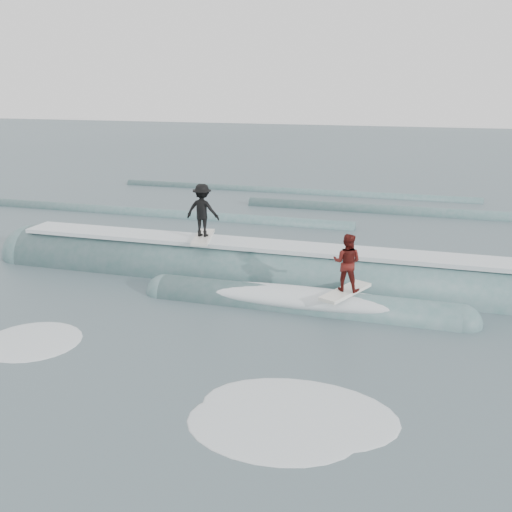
# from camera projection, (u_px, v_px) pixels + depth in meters

# --- Properties ---
(ground) EXTENTS (160.00, 160.00, 0.00)m
(ground) POSITION_uv_depth(u_px,v_px,m) (195.00, 359.00, 13.84)
(ground) COLOR #3D5059
(ground) RESTS_ON ground
(breaking_wave) EXTENTS (20.84, 3.96, 2.37)m
(breaking_wave) POSITION_uv_depth(u_px,v_px,m) (269.00, 281.00, 19.16)
(breaking_wave) COLOR #3D6766
(breaking_wave) RESTS_ON ground
(surfer_black) EXTENTS (1.17, 2.07, 1.91)m
(surfer_black) POSITION_uv_depth(u_px,v_px,m) (203.00, 212.00, 19.52)
(surfer_black) COLOR silver
(surfer_black) RESTS_ON ground
(surfer_red) EXTENTS (1.33, 2.05, 1.78)m
(surfer_red) POSITION_uv_depth(u_px,v_px,m) (347.00, 266.00, 16.30)
(surfer_red) COLOR white
(surfer_red) RESTS_ON ground
(whitewater) EXTENTS (13.24, 4.32, 0.10)m
(whitewater) POSITION_uv_depth(u_px,v_px,m) (181.00, 387.00, 12.61)
(whitewater) COLOR silver
(whitewater) RESTS_ON ground
(far_swells) EXTENTS (37.77, 8.65, 0.80)m
(far_swells) POSITION_uv_depth(u_px,v_px,m) (311.00, 209.00, 30.20)
(far_swells) COLOR #3D6766
(far_swells) RESTS_ON ground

